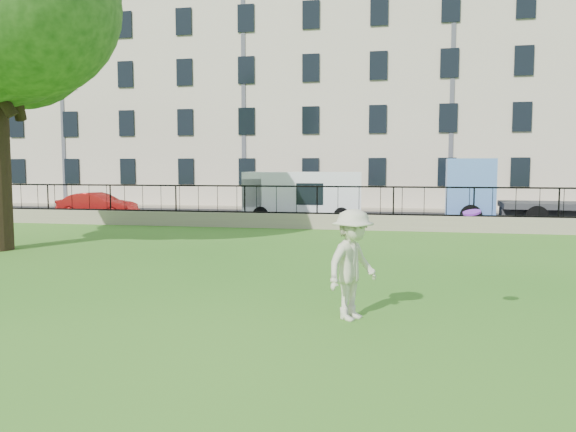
% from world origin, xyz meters
% --- Properties ---
extents(ground, '(120.00, 120.00, 0.00)m').
position_xyz_m(ground, '(0.00, 0.00, 0.00)').
color(ground, '#2B6919').
rests_on(ground, ground).
extents(retaining_wall, '(50.00, 0.40, 0.60)m').
position_xyz_m(retaining_wall, '(0.00, 12.00, 0.30)').
color(retaining_wall, gray).
rests_on(retaining_wall, ground).
extents(iron_railing, '(50.00, 0.05, 1.13)m').
position_xyz_m(iron_railing, '(0.00, 12.00, 1.15)').
color(iron_railing, black).
rests_on(iron_railing, retaining_wall).
extents(street, '(60.00, 9.00, 0.01)m').
position_xyz_m(street, '(0.00, 16.70, 0.01)').
color(street, black).
rests_on(street, ground).
extents(sidewalk, '(60.00, 1.40, 0.12)m').
position_xyz_m(sidewalk, '(0.00, 21.90, 0.06)').
color(sidewalk, gray).
rests_on(sidewalk, ground).
extents(building_row, '(56.40, 10.40, 13.80)m').
position_xyz_m(building_row, '(0.00, 27.57, 6.92)').
color(building_row, beige).
rests_on(building_row, ground).
extents(man, '(1.18, 1.34, 1.80)m').
position_xyz_m(man, '(2.50, -1.18, 0.90)').
color(man, beige).
rests_on(man, ground).
extents(frisbee, '(0.30, 0.31, 0.12)m').
position_xyz_m(frisbee, '(4.32, -1.23, 1.78)').
color(frisbee, purple).
extents(red_sedan, '(3.75, 1.31, 1.24)m').
position_xyz_m(red_sedan, '(-11.00, 14.40, 0.62)').
color(red_sedan, '#B51716').
rests_on(red_sedan, street).
extents(white_van, '(5.47, 2.45, 2.24)m').
position_xyz_m(white_van, '(-1.16, 15.40, 1.12)').
color(white_van, white).
rests_on(white_van, street).
extents(blue_truck, '(6.87, 2.73, 2.83)m').
position_xyz_m(blue_truck, '(8.62, 15.40, 1.42)').
color(blue_truck, '#5A86D4').
rests_on(blue_truck, street).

